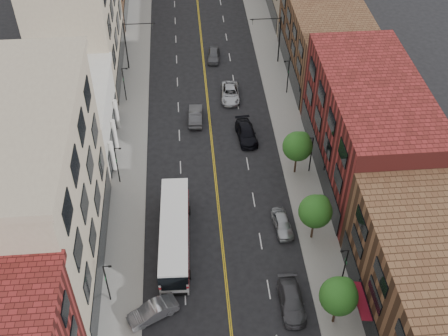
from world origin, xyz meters
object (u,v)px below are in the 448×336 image
object	(u,v)px
car_lane_a	(246,133)
car_angle_b	(153,311)
car_lane_b	(230,93)
car_lane_c	(214,55)
city_bus	(175,232)
car_parked_mid	(292,301)
car_parked_far	(282,224)
car_lane_behind	(196,115)

from	to	relation	value
car_lane_a	car_angle_b	bearing A→B (deg)	-120.19
car_lane_a	car_lane_b	world-z (taller)	car_lane_a
car_angle_b	car_lane_c	bearing A→B (deg)	143.19
city_bus	car_angle_b	distance (m)	8.66
city_bus	car_parked_mid	world-z (taller)	city_bus
car_angle_b	car_lane_c	size ratio (longest dim) A/B	1.11
car_angle_b	car_parked_far	size ratio (longest dim) A/B	1.08
city_bus	car_parked_far	xyz separation A→B (m)	(11.26, 1.30, -1.18)
car_lane_behind	car_lane_b	xyz separation A→B (m)	(4.94, 4.68, -0.05)
car_lane_c	car_lane_behind	bearing A→B (deg)	-96.27
city_bus	car_lane_c	size ratio (longest dim) A/B	3.05
car_angle_b	car_lane_a	distance (m)	27.32
car_parked_far	car_lane_behind	world-z (taller)	car_lane_behind
car_lane_behind	city_bus	bearing A→B (deg)	84.65
city_bus	car_lane_behind	bearing A→B (deg)	83.63
car_parked_mid	car_lane_a	size ratio (longest dim) A/B	0.98
car_parked_far	car_lane_a	world-z (taller)	car_lane_a
car_angle_b	car_lane_b	world-z (taller)	car_angle_b
city_bus	car_lane_c	distance (m)	35.93
car_parked_mid	car_lane_behind	size ratio (longest dim) A/B	1.09
car_lane_behind	car_angle_b	bearing A→B (deg)	82.75
car_parked_mid	city_bus	bearing A→B (deg)	141.80
car_lane_behind	car_lane_a	world-z (taller)	car_lane_behind
car_parked_far	car_lane_b	world-z (taller)	car_lane_b
city_bus	car_parked_mid	distance (m)	13.48
car_angle_b	car_parked_mid	xyz separation A→B (m)	(12.77, 0.05, -0.00)
car_lane_behind	car_lane_b	bearing A→B (deg)	-133.73
car_parked_far	car_lane_b	xyz separation A→B (m)	(-3.33, 24.05, 0.00)
car_lane_a	car_lane_b	bearing A→B (deg)	92.10
car_angle_b	car_lane_a	size ratio (longest dim) A/B	0.87
car_parked_far	car_lane_a	size ratio (longest dim) A/B	0.81
car_angle_b	car_parked_mid	bearing A→B (deg)	64.45
car_angle_b	car_lane_a	bearing A→B (deg)	129.76
car_lane_behind	car_lane_c	distance (m)	15.04
car_lane_c	car_angle_b	bearing A→B (deg)	-94.43
city_bus	car_lane_b	xyz separation A→B (m)	(7.93, 25.36, -1.18)
city_bus	car_lane_b	bearing A→B (deg)	74.48
car_parked_far	city_bus	bearing A→B (deg)	-178.30
car_parked_mid	car_parked_far	xyz separation A→B (m)	(0.68, 9.56, -0.03)
car_parked_mid	car_parked_far	world-z (taller)	car_parked_mid
car_parked_mid	car_parked_far	size ratio (longest dim) A/B	1.22
city_bus	car_angle_b	size ratio (longest dim) A/B	2.75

